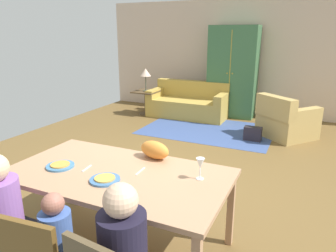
# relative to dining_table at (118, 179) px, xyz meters

# --- Properties ---
(ground_plane) EXTENTS (7.11, 6.77, 0.02)m
(ground_plane) POSITION_rel_dining_table_xyz_m (-0.11, 2.21, -0.71)
(ground_plane) COLOR brown
(back_wall) EXTENTS (7.11, 0.10, 2.70)m
(back_wall) POSITION_rel_dining_table_xyz_m (-0.11, 5.65, 0.65)
(back_wall) COLOR beige
(back_wall) RESTS_ON ground_plane
(dining_table) EXTENTS (1.94, 1.06, 0.76)m
(dining_table) POSITION_rel_dining_table_xyz_m (0.00, 0.00, 0.00)
(dining_table) COLOR tan
(dining_table) RESTS_ON ground_plane
(plate_near_man) EXTENTS (0.25, 0.25, 0.02)m
(plate_near_man) POSITION_rel_dining_table_xyz_m (-0.53, -0.12, 0.07)
(plate_near_man) COLOR teal
(plate_near_man) RESTS_ON dining_table
(pizza_near_man) EXTENTS (0.17, 0.17, 0.01)m
(pizza_near_man) POSITION_rel_dining_table_xyz_m (-0.53, -0.12, 0.09)
(pizza_near_man) COLOR gold
(pizza_near_man) RESTS_ON plate_near_man
(plate_near_child) EXTENTS (0.25, 0.25, 0.02)m
(plate_near_child) POSITION_rel_dining_table_xyz_m (0.00, -0.18, 0.07)
(plate_near_child) COLOR teal
(plate_near_child) RESTS_ON dining_table
(pizza_near_child) EXTENTS (0.17, 0.17, 0.01)m
(pizza_near_child) POSITION_rel_dining_table_xyz_m (0.00, -0.18, 0.09)
(pizza_near_child) COLOR gold
(pizza_near_child) RESTS_ON plate_near_child
(wine_glass) EXTENTS (0.07, 0.07, 0.19)m
(wine_glass) POSITION_rel_dining_table_xyz_m (0.70, 0.18, 0.20)
(wine_glass) COLOR silver
(wine_glass) RESTS_ON dining_table
(fork) EXTENTS (0.03, 0.15, 0.01)m
(fork) POSITION_rel_dining_table_xyz_m (-0.29, -0.05, 0.07)
(fork) COLOR silver
(fork) RESTS_ON dining_table
(knife) EXTENTS (0.02, 0.17, 0.01)m
(knife) POSITION_rel_dining_table_xyz_m (0.17, 0.10, 0.07)
(knife) COLOR silver
(knife) RESTS_ON dining_table
(person_man) EXTENTS (0.30, 0.40, 1.11)m
(person_man) POSITION_rel_dining_table_xyz_m (-0.53, -0.71, -0.18)
(person_man) COLOR #293140
(person_man) RESTS_ON ground_plane
(cat) EXTENTS (0.35, 0.23, 0.17)m
(cat) POSITION_rel_dining_table_xyz_m (0.15, 0.43, 0.15)
(cat) COLOR orange
(cat) RESTS_ON dining_table
(area_rug) EXTENTS (2.60, 1.80, 0.01)m
(area_rug) POSITION_rel_dining_table_xyz_m (-0.40, 3.90, -0.69)
(area_rug) COLOR #3B5188
(area_rug) RESTS_ON ground_plane
(couch) EXTENTS (1.84, 0.86, 0.82)m
(couch) POSITION_rel_dining_table_xyz_m (-1.17, 4.76, -0.40)
(couch) COLOR #BA9943
(couch) RESTS_ON ground_plane
(armchair) EXTENTS (1.20, 1.20, 0.82)m
(armchair) POSITION_rel_dining_table_xyz_m (1.08, 4.06, -0.38)
(armchair) COLOR tan
(armchair) RESTS_ON ground_plane
(armoire) EXTENTS (1.10, 0.59, 2.10)m
(armoire) POSITION_rel_dining_table_xyz_m (-0.27, 5.26, 0.35)
(armoire) COLOR #3A6A42
(armoire) RESTS_ON ground_plane
(side_table) EXTENTS (0.56, 0.56, 0.58)m
(side_table) POSITION_rel_dining_table_xyz_m (-2.18, 4.50, -0.32)
(side_table) COLOR brown
(side_table) RESTS_ON ground_plane
(table_lamp) EXTENTS (0.26, 0.26, 0.54)m
(table_lamp) POSITION_rel_dining_table_xyz_m (-2.18, 4.50, 0.31)
(table_lamp) COLOR #464D3E
(table_lamp) RESTS_ON side_table
(handbag) EXTENTS (0.32, 0.16, 0.26)m
(handbag) POSITION_rel_dining_table_xyz_m (0.57, 3.60, -0.57)
(handbag) COLOR #262129
(handbag) RESTS_ON ground_plane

